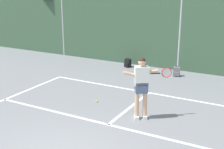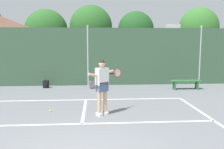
{
  "view_description": "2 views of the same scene",
  "coord_description": "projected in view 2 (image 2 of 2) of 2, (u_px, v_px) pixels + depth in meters",
  "views": [
    {
      "loc": [
        3.92,
        -4.45,
        3.85
      ],
      "look_at": [
        -1.17,
        4.82,
        0.71
      ],
      "focal_mm": 49.41,
      "sensor_mm": 36.0,
      "label": 1
    },
    {
      "loc": [
        0.42,
        -4.43,
        2.42
      ],
      "look_at": [
        1.26,
        7.51,
        0.81
      ],
      "focal_mm": 38.08,
      "sensor_mm": 36.0,
      "label": 2
    }
  ],
  "objects": [
    {
      "name": "backpack_grey",
      "position": [
        92.0,
        85.0,
        12.6
      ],
      "size": [
        0.32,
        0.3,
        0.46
      ],
      "color": "slate",
      "rests_on": "ground"
    },
    {
      "name": "basketball_hoop",
      "position": [
        172.0,
        44.0,
        14.79
      ],
      "size": [
        0.9,
        0.67,
        3.55
      ],
      "color": "#284CB2",
      "rests_on": "ground"
    },
    {
      "name": "backpack_black",
      "position": [
        46.0,
        84.0,
        12.76
      ],
      "size": [
        0.32,
        0.3,
        0.46
      ],
      "color": "black",
      "rests_on": "ground"
    },
    {
      "name": "tennis_ball",
      "position": [
        50.0,
        111.0,
        8.34
      ],
      "size": [
        0.07,
        0.07,
        0.07
      ],
      "primitive_type": "sphere",
      "color": "#CCE033",
      "rests_on": "ground"
    },
    {
      "name": "chainlink_fence",
      "position": [
        88.0,
        57.0,
        13.35
      ],
      "size": [
        26.09,
        0.09,
        3.39
      ],
      "color": "#38563D",
      "rests_on": "ground"
    },
    {
      "name": "courtside_bench",
      "position": [
        186.0,
        83.0,
        12.32
      ],
      "size": [
        1.6,
        0.36,
        0.48
      ],
      "color": "#336B38",
      "rests_on": "ground"
    },
    {
      "name": "treeline_backdrop",
      "position": [
        79.0,
        28.0,
        23.29
      ],
      "size": [
        25.89,
        4.07,
        6.33
      ],
      "color": "brown",
      "rests_on": "ground"
    },
    {
      "name": "tennis_player",
      "position": [
        102.0,
        82.0,
        7.84
      ],
      "size": [
        1.16,
        0.94,
        1.85
      ],
      "color": "silver",
      "rests_on": "ground"
    }
  ]
}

